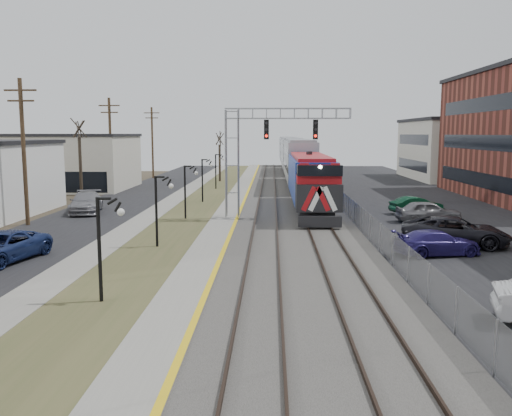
{
  "coord_description": "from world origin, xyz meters",
  "views": [
    {
      "loc": [
        2.4,
        -11.52,
        6.31
      ],
      "look_at": [
        1.61,
        15.44,
        2.6
      ],
      "focal_mm": 38.0,
      "sensor_mm": 36.0,
      "label": 1
    }
  ],
  "objects": [
    {
      "name": "ground",
      "position": [
        0.0,
        0.0,
        0.0
      ],
      "size": [
        160.0,
        160.0,
        0.0
      ],
      "primitive_type": "plane",
      "color": "#473D2D",
      "rests_on": "ground"
    },
    {
      "name": "street_west",
      "position": [
        -11.5,
        35.0,
        0.02
      ],
      "size": [
        7.0,
        120.0,
        0.04
      ],
      "primitive_type": "cube",
      "color": "black",
      "rests_on": "ground"
    },
    {
      "name": "sidewalk",
      "position": [
        -7.0,
        35.0,
        0.04
      ],
      "size": [
        2.0,
        120.0,
        0.08
      ],
      "primitive_type": "cube",
      "color": "gray",
      "rests_on": "ground"
    },
    {
      "name": "grass_median",
      "position": [
        -4.0,
        35.0,
        0.03
      ],
      "size": [
        4.0,
        120.0,
        0.06
      ],
      "primitive_type": "cube",
      "color": "#434927",
      "rests_on": "ground"
    },
    {
      "name": "platform",
      "position": [
        -1.0,
        35.0,
        0.12
      ],
      "size": [
        2.0,
        120.0,
        0.24
      ],
      "primitive_type": "cube",
      "color": "gray",
      "rests_on": "ground"
    },
    {
      "name": "ballast_bed",
      "position": [
        4.0,
        35.0,
        0.1
      ],
      "size": [
        8.0,
        120.0,
        0.2
      ],
      "primitive_type": "cube",
      "color": "#595651",
      "rests_on": "ground"
    },
    {
      "name": "parking_lot",
      "position": [
        16.0,
        35.0,
        0.02
      ],
      "size": [
        16.0,
        120.0,
        0.04
      ],
      "primitive_type": "cube",
      "color": "black",
      "rests_on": "ground"
    },
    {
      "name": "platform_edge",
      "position": [
        -0.12,
        35.0,
        0.24
      ],
      "size": [
        0.24,
        120.0,
        0.01
      ],
      "primitive_type": "cube",
      "color": "gold",
      "rests_on": "platform"
    },
    {
      "name": "track_near",
      "position": [
        2.0,
        35.0,
        0.28
      ],
      "size": [
        1.58,
        120.0,
        0.15
      ],
      "color": "#2D2119",
      "rests_on": "ballast_bed"
    },
    {
      "name": "track_far",
      "position": [
        5.5,
        35.0,
        0.28
      ],
      "size": [
        1.58,
        120.0,
        0.15
      ],
      "color": "#2D2119",
      "rests_on": "ballast_bed"
    },
    {
      "name": "train",
      "position": [
        5.5,
        67.39,
        2.92
      ],
      "size": [
        3.0,
        85.85,
        5.33
      ],
      "color": "#122F97",
      "rests_on": "ground"
    },
    {
      "name": "signal_gantry",
      "position": [
        1.22,
        27.99,
        5.59
      ],
      "size": [
        9.0,
        1.07,
        8.15
      ],
      "color": "gray",
      "rests_on": "ground"
    },
    {
      "name": "lampposts",
      "position": [
        -4.0,
        18.29,
        2.0
      ],
      "size": [
        0.14,
        62.14,
        4.0
      ],
      "color": "black",
      "rests_on": "ground"
    },
    {
      "name": "utility_poles",
      "position": [
        -14.5,
        25.0,
        5.0
      ],
      "size": [
        0.28,
        80.28,
        10.0
      ],
      "color": "#4C3823",
      "rests_on": "ground"
    },
    {
      "name": "fence",
      "position": [
        8.2,
        35.0,
        0.8
      ],
      "size": [
        0.04,
        120.0,
        1.6
      ],
      "primitive_type": "cube",
      "color": "gray",
      "rests_on": "ground"
    },
    {
      "name": "bare_trees",
      "position": [
        -12.66,
        38.91,
        2.7
      ],
      "size": [
        12.3,
        42.3,
        5.95
      ],
      "color": "#382D23",
      "rests_on": "ground"
    },
    {
      "name": "car_lot_c",
      "position": [
        12.74,
        18.8,
        0.82
      ],
      "size": [
        6.39,
        4.14,
        1.64
      ],
      "primitive_type": "imported",
      "rotation": [
        0.0,
        0.0,
        1.31
      ],
      "color": "black",
      "rests_on": "ground"
    },
    {
      "name": "car_lot_d",
      "position": [
        11.0,
        16.31,
        0.66
      ],
      "size": [
        4.81,
        2.75,
        1.31
      ],
      "primitive_type": "imported",
      "rotation": [
        0.0,
        0.0,
        1.78
      ],
      "color": "navy",
      "rests_on": "ground"
    },
    {
      "name": "car_lot_e",
      "position": [
        13.56,
        26.99,
        0.77
      ],
      "size": [
        4.63,
        2.09,
        1.54
      ],
      "primitive_type": "imported",
      "rotation": [
        0.0,
        0.0,
        1.63
      ],
      "color": "slate",
      "rests_on": "ground"
    },
    {
      "name": "car_lot_f",
      "position": [
        13.8,
        31.07,
        0.68
      ],
      "size": [
        4.32,
        2.38,
        1.35
      ],
      "primitive_type": "imported",
      "rotation": [
        0.0,
        0.0,
        1.82
      ],
      "color": "#0C3C22",
      "rests_on": "ground"
    },
    {
      "name": "car_street_a",
      "position": [
        -10.89,
        14.24,
        0.74
      ],
      "size": [
        3.55,
        5.7,
        1.47
      ],
      "primitive_type": "imported",
      "rotation": [
        0.0,
        0.0,
        -0.22
      ],
      "color": "navy",
      "rests_on": "ground"
    },
    {
      "name": "car_street_b",
      "position": [
        -12.44,
        30.94,
        0.82
      ],
      "size": [
        3.51,
        6.04,
        1.64
      ],
      "primitive_type": "imported",
      "rotation": [
        0.0,
        0.0,
        0.23
      ],
      "color": "gray",
      "rests_on": "ground"
    }
  ]
}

